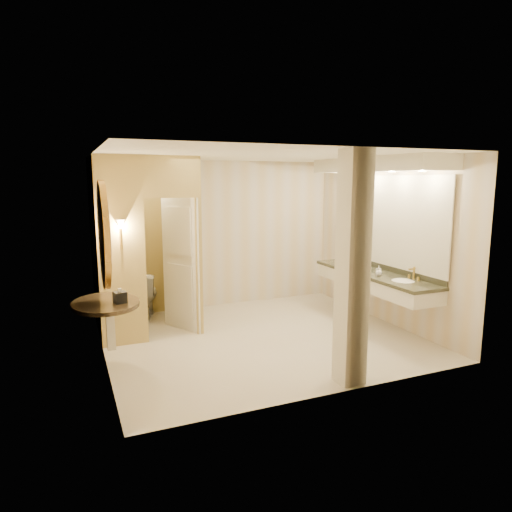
# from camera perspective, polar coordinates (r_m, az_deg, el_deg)

# --- Properties ---
(floor) EXTENTS (4.50, 4.50, 0.00)m
(floor) POSITION_cam_1_polar(r_m,az_deg,el_deg) (7.01, 0.64, -10.12)
(floor) COLOR beige
(floor) RESTS_ON ground
(ceiling) EXTENTS (4.50, 4.50, 0.00)m
(ceiling) POSITION_cam_1_polar(r_m,az_deg,el_deg) (6.61, 0.68, 12.48)
(ceiling) COLOR white
(ceiling) RESTS_ON wall_back
(wall_back) EXTENTS (4.50, 0.02, 2.70)m
(wall_back) POSITION_cam_1_polar(r_m,az_deg,el_deg) (8.54, -4.70, 2.72)
(wall_back) COLOR beige
(wall_back) RESTS_ON floor
(wall_front) EXTENTS (4.50, 0.02, 2.70)m
(wall_front) POSITION_cam_1_polar(r_m,az_deg,el_deg) (4.94, 9.94, -2.42)
(wall_front) COLOR beige
(wall_front) RESTS_ON floor
(wall_left) EXTENTS (0.02, 4.00, 2.70)m
(wall_left) POSITION_cam_1_polar(r_m,az_deg,el_deg) (6.15, -18.94, -0.44)
(wall_left) COLOR beige
(wall_left) RESTS_ON floor
(wall_right) EXTENTS (0.02, 4.00, 2.70)m
(wall_right) POSITION_cam_1_polar(r_m,az_deg,el_deg) (7.84, 15.92, 1.78)
(wall_right) COLOR beige
(wall_right) RESTS_ON floor
(toilet_closet) EXTENTS (1.50, 1.55, 2.70)m
(toilet_closet) POSITION_cam_1_polar(r_m,az_deg,el_deg) (7.25, -10.64, 1.65)
(toilet_closet) COLOR #D2C46E
(toilet_closet) RESTS_ON floor
(wall_sconce) EXTENTS (0.14, 0.14, 0.42)m
(wall_sconce) POSITION_cam_1_polar(r_m,az_deg,el_deg) (6.56, -16.56, 3.64)
(wall_sconce) COLOR gold
(wall_sconce) RESTS_ON toilet_closet
(vanity) EXTENTS (0.75, 2.73, 2.09)m
(vanity) POSITION_cam_1_polar(r_m,az_deg,el_deg) (7.55, 14.97, 3.67)
(vanity) COLOR silver
(vanity) RESTS_ON floor
(console_shelf) EXTENTS (1.01, 1.01, 1.96)m
(console_shelf) POSITION_cam_1_polar(r_m,az_deg,el_deg) (5.84, -18.35, -0.96)
(console_shelf) COLOR black
(console_shelf) RESTS_ON floor
(pillar) EXTENTS (0.29, 0.29, 2.70)m
(pillar) POSITION_cam_1_polar(r_m,az_deg,el_deg) (5.29, 11.97, -1.68)
(pillar) COLOR silver
(pillar) RESTS_ON floor
(tissue_box) EXTENTS (0.17, 0.17, 0.14)m
(tissue_box) POSITION_cam_1_polar(r_m,az_deg,el_deg) (5.82, -16.64, -4.97)
(tissue_box) COLOR black
(tissue_box) RESTS_ON console_shelf
(toilet) EXTENTS (0.67, 0.89, 0.80)m
(toilet) POSITION_cam_1_polar(r_m,az_deg,el_deg) (8.13, -13.84, -4.67)
(toilet) COLOR white
(toilet) RESTS_ON floor
(soap_bottle_a) EXTENTS (0.06, 0.07, 0.14)m
(soap_bottle_a) POSITION_cam_1_polar(r_m,az_deg,el_deg) (7.49, 15.08, -1.69)
(soap_bottle_a) COLOR beige
(soap_bottle_a) RESTS_ON vanity
(soap_bottle_b) EXTENTS (0.13, 0.13, 0.13)m
(soap_bottle_b) POSITION_cam_1_polar(r_m,az_deg,el_deg) (7.36, 15.10, -1.93)
(soap_bottle_b) COLOR silver
(soap_bottle_b) RESTS_ON vanity
(soap_bottle_c) EXTENTS (0.10, 0.10, 0.21)m
(soap_bottle_c) POSITION_cam_1_polar(r_m,az_deg,el_deg) (7.71, 13.20, -1.02)
(soap_bottle_c) COLOR #C6B28C
(soap_bottle_c) RESTS_ON vanity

